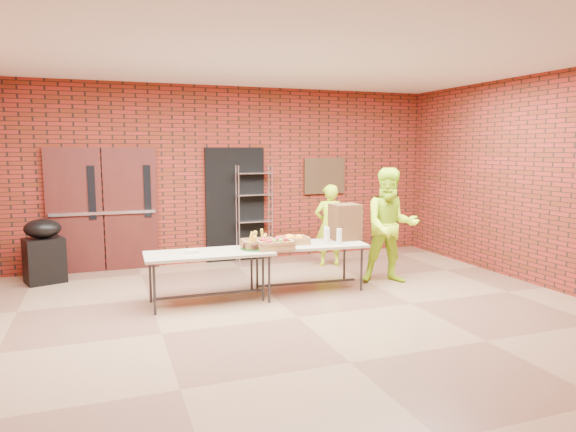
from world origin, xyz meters
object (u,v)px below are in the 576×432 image
at_px(volunteer_woman, 329,225).
at_px(volunteer_man, 391,226).
at_px(coffee_dispenser, 345,222).
at_px(table_left, 209,256).
at_px(wire_rack, 254,213).
at_px(covered_grill, 44,251).
at_px(table_right, 307,248).

relative_size(volunteer_woman, volunteer_man, 0.81).
bearing_deg(coffee_dispenser, volunteer_man, -11.24).
bearing_deg(coffee_dispenser, volunteer_woman, 76.17).
relative_size(table_left, volunteer_woman, 1.18).
xyz_separation_m(wire_rack, volunteer_woman, (1.13, -0.84, -0.16)).
bearing_deg(covered_grill, coffee_dispenser, -39.75).
bearing_deg(table_right, coffee_dispenser, 16.06).
distance_m(table_left, coffee_dispenser, 2.19).
relative_size(coffee_dispenser, volunteer_man, 0.30).
xyz_separation_m(table_right, volunteer_woman, (0.99, 1.38, 0.09)).
height_order(wire_rack, volunteer_man, volunteer_man).
bearing_deg(covered_grill, wire_rack, -12.10).
height_order(table_right, coffee_dispenser, coffee_dispenser).
relative_size(table_right, covered_grill, 1.75).
xyz_separation_m(wire_rack, coffee_dispenser, (0.83, -2.09, 0.08)).
height_order(coffee_dispenser, covered_grill, coffee_dispenser).
distance_m(wire_rack, volunteer_woman, 1.42).
bearing_deg(wire_rack, table_right, -86.73).
distance_m(coffee_dispenser, volunteer_man, 0.73).
xyz_separation_m(coffee_dispenser, volunteer_woman, (0.31, 1.25, -0.24)).
relative_size(covered_grill, volunteer_woman, 0.69).
bearing_deg(volunteer_man, wire_rack, 142.88).
distance_m(table_left, volunteer_woman, 2.87).
relative_size(table_right, coffee_dispenser, 3.24).
height_order(wire_rack, table_right, wire_rack).
bearing_deg(coffee_dispenser, table_right, -168.82).
bearing_deg(volunteer_woman, table_left, 39.26).
bearing_deg(table_right, covered_grill, 158.35).
relative_size(table_left, covered_grill, 1.72).
height_order(table_left, volunteer_woman, volunteer_woman).
distance_m(table_left, table_right, 1.46).
bearing_deg(table_left, covered_grill, 140.55).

